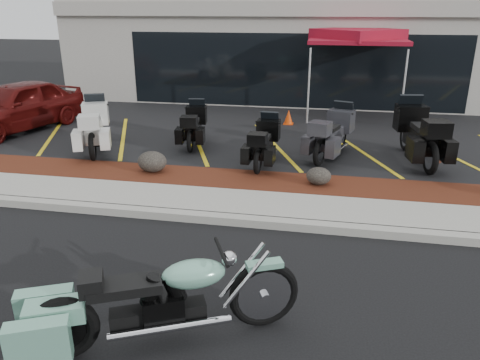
% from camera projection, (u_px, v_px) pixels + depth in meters
% --- Properties ---
extents(ground, '(90.00, 90.00, 0.00)m').
position_uv_depth(ground, '(234.00, 248.00, 7.60)').
color(ground, black).
rests_on(ground, ground).
extents(curb, '(24.00, 0.25, 0.15)m').
position_uv_depth(curb, '(244.00, 220.00, 8.40)').
color(curb, gray).
rests_on(curb, ground).
extents(sidewalk, '(24.00, 1.20, 0.15)m').
position_uv_depth(sidewalk, '(250.00, 205.00, 9.05)').
color(sidewalk, gray).
rests_on(sidewalk, ground).
extents(mulch_bed, '(24.00, 1.20, 0.16)m').
position_uv_depth(mulch_bed, '(260.00, 183.00, 10.15)').
color(mulch_bed, black).
rests_on(mulch_bed, ground).
extents(upper_lot, '(26.00, 9.60, 0.15)m').
position_uv_depth(upper_lot, '(285.00, 125.00, 15.12)').
color(upper_lot, black).
rests_on(upper_lot, ground).
extents(dealership_building, '(18.00, 8.16, 4.00)m').
position_uv_depth(dealership_building, '(301.00, 47.00, 20.21)').
color(dealership_building, gray).
rests_on(dealership_building, ground).
extents(boulder_left, '(0.66, 0.55, 0.47)m').
position_uv_depth(boulder_left, '(152.00, 162.00, 10.55)').
color(boulder_left, black).
rests_on(boulder_left, mulch_bed).
extents(boulder_mid, '(0.52, 0.44, 0.37)m').
position_uv_depth(boulder_mid, '(319.00, 176.00, 9.81)').
color(boulder_mid, black).
rests_on(boulder_mid, mulch_bed).
extents(hero_cruiser, '(3.29, 2.12, 1.14)m').
position_uv_depth(hero_cruiser, '(264.00, 285.00, 5.57)').
color(hero_cruiser, '#6CA88F').
rests_on(hero_cruiser, ground).
extents(touring_white, '(1.70, 2.48, 1.35)m').
position_uv_depth(touring_white, '(97.00, 118.00, 12.75)').
color(touring_white, silver).
rests_on(touring_white, upper_lot).
extents(touring_black_front, '(1.01, 2.03, 1.13)m').
position_uv_depth(touring_black_front, '(197.00, 118.00, 13.19)').
color(touring_black_front, black).
rests_on(touring_black_front, upper_lot).
extents(touring_black_mid, '(0.83, 1.97, 1.13)m').
position_uv_depth(touring_black_mid, '(269.00, 134.00, 11.61)').
color(touring_black_mid, black).
rests_on(touring_black_mid, upper_lot).
extents(touring_grey, '(1.49, 2.35, 1.28)m').
position_uv_depth(touring_grey, '(342.00, 125.00, 12.10)').
color(touring_grey, '#323338').
rests_on(touring_grey, upper_lot).
extents(touring_black_rear, '(1.33, 2.65, 1.47)m').
position_uv_depth(touring_black_rear, '(408.00, 123.00, 11.94)').
color(touring_black_rear, black).
rests_on(touring_black_rear, upper_lot).
extents(parked_car, '(2.83, 4.63, 1.47)m').
position_uv_depth(parked_car, '(16.00, 106.00, 13.98)').
color(parked_car, '#460B0A').
rests_on(parked_car, upper_lot).
extents(traffic_cone, '(0.30, 0.30, 0.45)m').
position_uv_depth(traffic_cone, '(289.00, 117.00, 14.87)').
color(traffic_cone, '#CF3906').
rests_on(traffic_cone, upper_lot).
extents(popup_canopy, '(3.69, 3.69, 2.85)m').
position_uv_depth(popup_canopy, '(357.00, 37.00, 15.23)').
color(popup_canopy, silver).
rests_on(popup_canopy, upper_lot).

